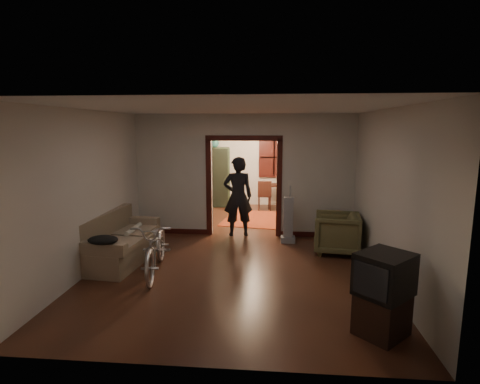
# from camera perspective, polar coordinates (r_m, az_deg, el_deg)

# --- Properties ---
(floor) EXTENTS (5.00, 8.50, 0.01)m
(floor) POSITION_cam_1_polar(r_m,az_deg,el_deg) (8.19, 0.18, -7.94)
(floor) COLOR #321810
(floor) RESTS_ON ground
(ceiling) EXTENTS (5.00, 8.50, 0.01)m
(ceiling) POSITION_cam_1_polar(r_m,az_deg,el_deg) (7.80, 0.19, 12.04)
(ceiling) COLOR white
(ceiling) RESTS_ON floor
(wall_back) EXTENTS (5.00, 0.02, 2.80)m
(wall_back) POSITION_cam_1_polar(r_m,az_deg,el_deg) (12.09, 1.87, 4.61)
(wall_back) COLOR beige
(wall_back) RESTS_ON floor
(wall_left) EXTENTS (0.02, 8.50, 2.80)m
(wall_left) POSITION_cam_1_polar(r_m,az_deg,el_deg) (8.46, -16.95, 1.93)
(wall_left) COLOR beige
(wall_left) RESTS_ON floor
(wall_right) EXTENTS (0.02, 8.50, 2.80)m
(wall_right) POSITION_cam_1_polar(r_m,az_deg,el_deg) (8.06, 18.19, 1.50)
(wall_right) COLOR beige
(wall_right) RESTS_ON floor
(partition_wall) EXTENTS (5.00, 0.14, 2.80)m
(partition_wall) POSITION_cam_1_polar(r_m,az_deg,el_deg) (8.62, 0.60, 2.50)
(partition_wall) COLOR beige
(partition_wall) RESTS_ON floor
(door_casing) EXTENTS (1.74, 0.20, 2.32)m
(door_casing) POSITION_cam_1_polar(r_m,az_deg,el_deg) (8.66, 0.60, 0.53)
(door_casing) COLOR black
(door_casing) RESTS_ON floor
(far_window) EXTENTS (0.98, 0.06, 1.28)m
(far_window) POSITION_cam_1_polar(r_m,az_deg,el_deg) (12.02, 5.21, 5.26)
(far_window) COLOR black
(far_window) RESTS_ON wall_back
(chandelier) EXTENTS (0.24, 0.24, 0.24)m
(chandelier) POSITION_cam_1_polar(r_m,az_deg,el_deg) (10.29, 1.37, 9.00)
(chandelier) COLOR #FFE0A5
(chandelier) RESTS_ON ceiling
(light_switch) EXTENTS (0.08, 0.01, 0.12)m
(light_switch) POSITION_cam_1_polar(r_m,az_deg,el_deg) (8.55, 7.60, 1.34)
(light_switch) COLOR silver
(light_switch) RESTS_ON partition_wall
(sofa) EXTENTS (1.06, 2.03, 0.90)m
(sofa) POSITION_cam_1_polar(r_m,az_deg,el_deg) (7.45, -17.44, -6.60)
(sofa) COLOR #77684F
(sofa) RESTS_ON floor
(rolled_paper) EXTENTS (0.09, 0.73, 0.09)m
(rolled_paper) POSITION_cam_1_polar(r_m,az_deg,el_deg) (7.66, -15.93, -5.46)
(rolled_paper) COLOR beige
(rolled_paper) RESTS_ON sofa
(jacket) EXTENTS (0.50, 0.37, 0.15)m
(jacket) POSITION_cam_1_polar(r_m,az_deg,el_deg) (6.57, -20.15, -6.87)
(jacket) COLOR black
(jacket) RESTS_ON sofa
(bicycle) EXTENTS (0.89, 1.88, 0.95)m
(bicycle) POSITION_cam_1_polar(r_m,az_deg,el_deg) (6.67, -12.63, -8.11)
(bicycle) COLOR silver
(bicycle) RESTS_ON floor
(armchair) EXTENTS (1.00, 0.98, 0.81)m
(armchair) POSITION_cam_1_polar(r_m,az_deg,el_deg) (7.81, 14.50, -6.06)
(armchair) COLOR brown
(armchair) RESTS_ON floor
(tv_stand) EXTENTS (0.74, 0.74, 0.50)m
(tv_stand) POSITION_cam_1_polar(r_m,az_deg,el_deg) (5.09, 20.80, -17.11)
(tv_stand) COLOR black
(tv_stand) RESTS_ON floor
(crt_tv) EXTENTS (0.80, 0.80, 0.52)m
(crt_tv) POSITION_cam_1_polar(r_m,az_deg,el_deg) (4.88, 21.18, -11.61)
(crt_tv) COLOR black
(crt_tv) RESTS_ON tv_stand
(vacuum) EXTENTS (0.35, 0.30, 1.01)m
(vacuum) POSITION_cam_1_polar(r_m,az_deg,el_deg) (8.26, 7.36, -4.22)
(vacuum) COLOR gray
(vacuum) RESTS_ON floor
(person) EXTENTS (0.75, 0.57, 1.85)m
(person) POSITION_cam_1_polar(r_m,az_deg,el_deg) (8.62, -0.32, -0.70)
(person) COLOR black
(person) RESTS_ON floor
(oriental_rug) EXTENTS (1.78, 2.18, 0.02)m
(oriental_rug) POSITION_cam_1_polar(r_m,az_deg,el_deg) (10.39, 2.10, -4.05)
(oriental_rug) COLOR maroon
(oriental_rug) RESTS_ON floor
(locker) EXTENTS (1.00, 0.65, 1.87)m
(locker) POSITION_cam_1_polar(r_m,az_deg,el_deg) (11.93, -3.84, 2.29)
(locker) COLOR #263620
(locker) RESTS_ON floor
(globe) EXTENTS (0.27, 0.27, 0.27)m
(globe) POSITION_cam_1_polar(r_m,az_deg,el_deg) (11.85, -3.90, 7.10)
(globe) COLOR #1E5972
(globe) RESTS_ON locker
(desk) EXTENTS (1.03, 0.61, 0.74)m
(desk) POSITION_cam_1_polar(r_m,az_deg,el_deg) (11.72, 6.68, -0.70)
(desk) COLOR black
(desk) RESTS_ON floor
(desk_chair) EXTENTS (0.48, 0.48, 0.92)m
(desk_chair) POSITION_cam_1_polar(r_m,az_deg,el_deg) (11.39, 3.79, -0.51)
(desk_chair) COLOR black
(desk_chair) RESTS_ON floor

